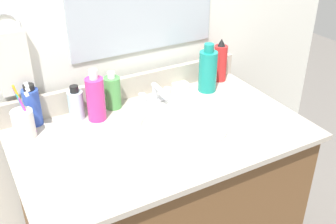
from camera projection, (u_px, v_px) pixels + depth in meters
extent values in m
cube|color=brown|center=(163.00, 211.00, 1.58)|extent=(0.96, 0.56, 0.70)
cube|color=#B2A899|center=(162.00, 134.00, 1.40)|extent=(1.00, 0.61, 0.02)
cube|color=#B2A899|center=(127.00, 87.00, 1.60)|extent=(1.00, 0.02, 0.09)
cube|color=silver|center=(123.00, 106.00, 1.70)|extent=(2.10, 0.04, 1.30)
torus|color=silver|center=(5.00, 27.00, 1.31)|extent=(0.10, 0.01, 0.10)
cube|color=silver|center=(13.00, 63.00, 1.36)|extent=(0.11, 0.04, 0.22)
torus|color=white|center=(181.00, 124.00, 1.43)|extent=(0.33, 0.33, 0.02)
ellipsoid|color=white|center=(181.00, 135.00, 1.45)|extent=(0.28, 0.28, 0.11)
cylinder|color=#B2B5BA|center=(181.00, 143.00, 1.47)|extent=(0.04, 0.04, 0.01)
cube|color=silver|center=(155.00, 100.00, 1.58)|extent=(0.16, 0.05, 0.01)
cylinder|color=silver|center=(155.00, 92.00, 1.56)|extent=(0.02, 0.02, 0.06)
cylinder|color=silver|center=(159.00, 89.00, 1.52)|extent=(0.02, 0.09, 0.02)
cylinder|color=silver|center=(142.00, 98.00, 1.55)|extent=(0.03, 0.03, 0.04)
cylinder|color=silver|center=(167.00, 92.00, 1.59)|extent=(0.03, 0.03, 0.04)
cylinder|color=#4C9E4C|center=(113.00, 93.00, 1.52)|extent=(0.06, 0.06, 0.12)
cylinder|color=white|center=(111.00, 75.00, 1.48)|extent=(0.03, 0.03, 0.02)
cylinder|color=#2D4CB2|center=(32.00, 107.00, 1.41)|extent=(0.06, 0.06, 0.13)
cylinder|color=black|center=(29.00, 87.00, 1.37)|extent=(0.04, 0.04, 0.02)
cylinder|color=silver|center=(76.00, 105.00, 1.45)|extent=(0.06, 0.06, 0.10)
cylinder|color=black|center=(74.00, 89.00, 1.42)|extent=(0.03, 0.03, 0.02)
cylinder|color=red|center=(220.00, 63.00, 1.72)|extent=(0.06, 0.06, 0.16)
cone|color=black|center=(222.00, 42.00, 1.68)|extent=(0.03, 0.03, 0.03)
cylinder|color=teal|center=(208.00, 72.00, 1.63)|extent=(0.07, 0.07, 0.17)
cylinder|color=teal|center=(209.00, 48.00, 1.58)|extent=(0.04, 0.04, 0.03)
cylinder|color=#D8338C|center=(96.00, 99.00, 1.43)|extent=(0.07, 0.07, 0.16)
cylinder|color=white|center=(93.00, 74.00, 1.38)|extent=(0.03, 0.03, 0.03)
cylinder|color=white|center=(24.00, 124.00, 1.35)|extent=(0.07, 0.07, 0.10)
cylinder|color=#B23FBF|center=(25.00, 110.00, 1.32)|extent=(0.05, 0.02, 0.17)
cube|color=white|center=(28.00, 89.00, 1.29)|extent=(0.01, 0.02, 0.01)
cylinder|color=#26B2B2|center=(25.00, 113.00, 1.33)|extent=(0.04, 0.01, 0.15)
cube|color=white|center=(27.00, 94.00, 1.31)|extent=(0.01, 0.02, 0.01)
cylinder|color=yellow|center=(24.00, 108.00, 1.33)|extent=(0.05, 0.02, 0.18)
cube|color=white|center=(26.00, 85.00, 1.30)|extent=(0.01, 0.02, 0.01)
cube|color=white|center=(181.00, 86.00, 1.68)|extent=(0.06, 0.04, 0.02)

